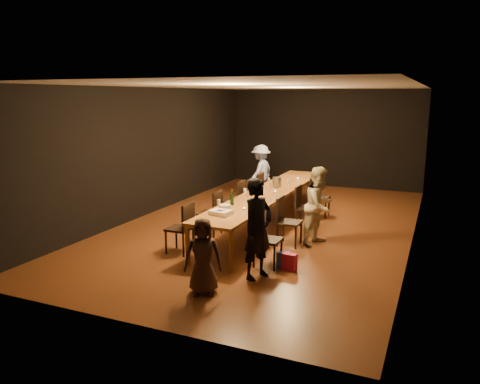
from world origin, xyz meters
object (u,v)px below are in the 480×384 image
at_px(chair_left_3, 253,191).
at_px(chair_right_2, 306,208).
at_px(chair_left_1, 210,213).
at_px(ice_bucket, 277,182).
at_px(chair_right_0, 268,239).
at_px(chair_left_0, 179,228).
at_px(champagne_bottle, 232,197).
at_px(chair_right_1, 290,222).
at_px(man_blue, 261,172).
at_px(plate_stack, 225,208).
at_px(chair_right_3, 320,197).
at_px(birthday_cake, 221,213).
at_px(woman_tan, 320,206).
at_px(chair_left_2, 234,201).
at_px(woman_birthday, 258,229).
at_px(table, 269,194).
at_px(child, 203,256).

bearing_deg(chair_left_3, chair_right_2, -125.22).
distance_m(chair_left_1, ice_bucket, 2.00).
relative_size(chair_right_0, chair_left_3, 1.00).
bearing_deg(chair_left_0, champagne_bottle, -34.54).
xyz_separation_m(chair_right_0, chair_left_3, (-1.70, 3.60, 0.00)).
bearing_deg(chair_left_3, chair_right_1, -144.69).
bearing_deg(chair_right_2, chair_left_3, -125.22).
bearing_deg(man_blue, chair_left_1, 13.71).
bearing_deg(plate_stack, chair_right_0, -23.61).
bearing_deg(chair_right_3, birthday_cake, -15.31).
xyz_separation_m(woman_tan, plate_stack, (-1.47, -1.11, 0.06)).
height_order(chair_right_0, plate_stack, chair_right_0).
xyz_separation_m(chair_right_2, birthday_cake, (-0.94, -2.24, 0.33)).
bearing_deg(ice_bucket, champagne_bottle, -95.58).
bearing_deg(chair_right_1, chair_left_1, -90.00).
bearing_deg(chair_left_2, chair_left_1, -180.00).
bearing_deg(woman_tan, chair_right_1, 144.12).
relative_size(chair_right_1, woman_birthday, 0.59).
bearing_deg(ice_bucket, table, -88.24).
xyz_separation_m(chair_right_2, plate_stack, (-0.99, -1.97, 0.34)).
bearing_deg(child, chair_left_0, 107.36).
relative_size(child, plate_stack, 5.33).
relative_size(chair_right_1, ice_bucket, 4.16).
bearing_deg(child, woman_tan, 48.46).
distance_m(chair_left_3, woman_birthday, 4.50).
height_order(birthday_cake, plate_stack, plate_stack).
relative_size(chair_right_0, champagne_bottle, 3.01).
distance_m(chair_left_0, man_blue, 4.93).
relative_size(chair_left_2, man_blue, 0.63).
bearing_deg(man_blue, woman_birthday, 29.46).
bearing_deg(chair_left_0, chair_right_1, -54.78).
bearing_deg(chair_left_1, chair_right_3, -35.31).
height_order(child, champagne_bottle, child).
xyz_separation_m(chair_left_1, woman_birthday, (1.73, -1.75, 0.33)).
xyz_separation_m(chair_left_2, man_blue, (-0.30, 2.51, 0.28)).
height_order(woman_tan, man_blue, woman_tan).
bearing_deg(chair_left_1, ice_bucket, -25.05).
distance_m(chair_right_2, chair_right_3, 1.20).
distance_m(chair_left_2, chair_left_3, 1.20).
height_order(chair_right_1, chair_right_3, same).
xyz_separation_m(chair_left_1, woman_tan, (2.18, 0.34, 0.28)).
bearing_deg(woman_tan, woman_birthday, -173.65).
distance_m(chair_right_1, child, 2.66).
distance_m(woman_tan, champagne_bottle, 1.68).
relative_size(chair_left_2, birthday_cake, 2.35).
bearing_deg(woman_tan, chair_right_0, -178.73).
height_order(chair_right_0, chair_left_0, same).
relative_size(table, birthday_cake, 15.19).
xyz_separation_m(woman_birthday, birthday_cake, (-0.97, 0.70, -0.00)).
xyz_separation_m(chair_right_1, woman_birthday, (0.03, -1.75, 0.33)).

